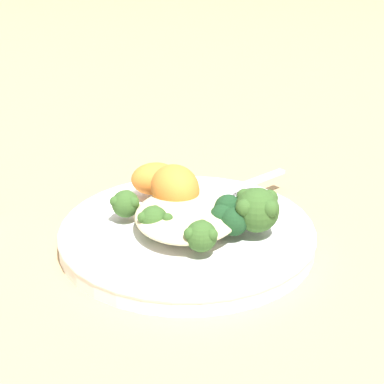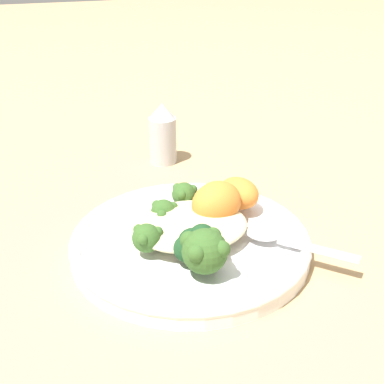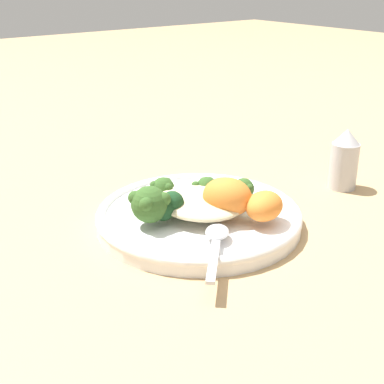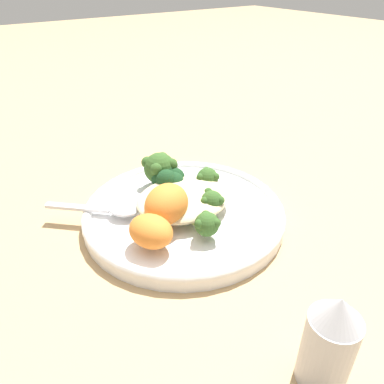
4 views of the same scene
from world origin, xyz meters
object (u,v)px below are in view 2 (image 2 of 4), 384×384
(broccoli_stalk_0, at_px, (189,203))
(broccoli_stalk_2, at_px, (159,236))
(plate, at_px, (191,242))
(spoon, at_px, (276,238))
(sweet_potato_chunk_1, at_px, (216,202))
(salt_shaker, at_px, (163,134))
(sweet_potato_chunk_0, at_px, (239,193))
(broccoli_stalk_1, at_px, (175,216))
(quinoa_mound, at_px, (194,225))
(kale_tuft, at_px, (198,245))
(broccoli_stalk_3, at_px, (205,248))

(broccoli_stalk_0, height_order, broccoli_stalk_2, broccoli_stalk_2)
(plate, height_order, spoon, spoon)
(sweet_potato_chunk_1, bearing_deg, salt_shaker, -89.37)
(broccoli_stalk_2, xyz_separation_m, sweet_potato_chunk_1, (-0.07, -0.03, 0.01))
(sweet_potato_chunk_0, height_order, salt_shaker, salt_shaker)
(broccoli_stalk_1, bearing_deg, spoon, -172.45)
(quinoa_mound, bearing_deg, sweet_potato_chunk_1, -148.02)
(broccoli_stalk_2, relative_size, sweet_potato_chunk_1, 1.48)
(broccoli_stalk_2, distance_m, sweet_potato_chunk_0, 0.12)
(broccoli_stalk_0, height_order, sweet_potato_chunk_1, sweet_potato_chunk_1)
(quinoa_mound, bearing_deg, salt_shaker, -96.64)
(broccoli_stalk_1, xyz_separation_m, kale_tuft, (-0.00, 0.07, 0.00))
(broccoli_stalk_1, height_order, broccoli_stalk_2, broccoli_stalk_2)
(sweet_potato_chunk_1, bearing_deg, plate, 28.92)
(broccoli_stalk_1, distance_m, broccoli_stalk_3, 0.08)
(broccoli_stalk_3, distance_m, sweet_potato_chunk_0, 0.13)
(broccoli_stalk_1, relative_size, kale_tuft, 1.40)
(sweet_potato_chunk_1, xyz_separation_m, spoon, (-0.05, 0.06, -0.02))
(broccoli_stalk_0, relative_size, sweet_potato_chunk_0, 1.91)
(quinoa_mound, xyz_separation_m, broccoli_stalk_0, (-0.01, -0.05, 0.00))
(kale_tuft, bearing_deg, broccoli_stalk_0, -101.19)
(broccoli_stalk_3, bearing_deg, quinoa_mound, -171.53)
(plate, height_order, kale_tuft, kale_tuft)
(quinoa_mound, xyz_separation_m, broccoli_stalk_3, (0.01, 0.06, 0.01))
(plate, height_order, salt_shaker, salt_shaker)
(quinoa_mound, relative_size, kale_tuft, 2.49)
(broccoli_stalk_2, height_order, spoon, broccoli_stalk_2)
(broccoli_stalk_2, relative_size, sweet_potato_chunk_0, 1.71)
(quinoa_mound, bearing_deg, broccoli_stalk_2, 18.46)
(broccoli_stalk_1, bearing_deg, kale_tuft, 134.95)
(salt_shaker, bearing_deg, sweet_potato_chunk_0, 101.01)
(sweet_potato_chunk_1, distance_m, salt_shaker, 0.22)
(plate, relative_size, salt_shaker, 2.86)
(broccoli_stalk_0, xyz_separation_m, salt_shaker, (-0.02, -0.19, 0.01))
(quinoa_mound, bearing_deg, broccoli_stalk_1, -55.37)
(kale_tuft, relative_size, spoon, 0.49)
(broccoli_stalk_2, bearing_deg, quinoa_mound, -177.01)
(plate, distance_m, broccoli_stalk_0, 0.05)
(quinoa_mound, bearing_deg, kale_tuft, 77.78)
(quinoa_mound, distance_m, sweet_potato_chunk_0, 0.08)
(kale_tuft, height_order, salt_shaker, salt_shaker)
(plate, xyz_separation_m, broccoli_stalk_0, (-0.01, -0.05, 0.02))
(broccoli_stalk_2, xyz_separation_m, spoon, (-0.12, 0.02, -0.01))
(sweet_potato_chunk_0, bearing_deg, broccoli_stalk_3, 53.71)
(broccoli_stalk_0, xyz_separation_m, broccoli_stalk_2, (0.05, 0.06, 0.00))
(broccoli_stalk_0, relative_size, broccoli_stalk_2, 1.11)
(sweet_potato_chunk_0, height_order, spoon, sweet_potato_chunk_0)
(broccoli_stalk_1, distance_m, kale_tuft, 0.07)
(quinoa_mound, relative_size, broccoli_stalk_0, 1.23)
(quinoa_mound, relative_size, salt_shaker, 1.37)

